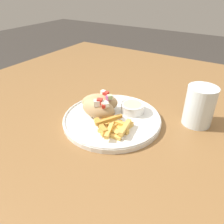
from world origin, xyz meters
The scene contains 7 objects.
table centered at (0.00, 0.00, 0.65)m, with size 1.41×1.41×0.71m.
plate centered at (-0.01, -0.04, 0.71)m, with size 0.30×0.30×0.02m.
pita_sandwich_near centered at (-0.04, -0.06, 0.75)m, with size 0.11×0.06×0.07m.
pita_sandwich_far centered at (-0.07, -0.02, 0.75)m, with size 0.13×0.11×0.06m.
fries_pile centered at (0.03, -0.09, 0.73)m, with size 0.10×0.11×0.03m.
sauce_ramekin centered at (0.03, 0.02, 0.74)m, with size 0.08×0.08×0.03m.
water_glass centered at (0.21, 0.09, 0.76)m, with size 0.08×0.08×0.12m.
Camera 1 is at (0.29, -0.51, 1.08)m, focal length 35.00 mm.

